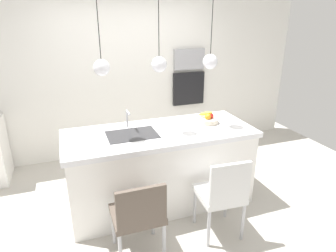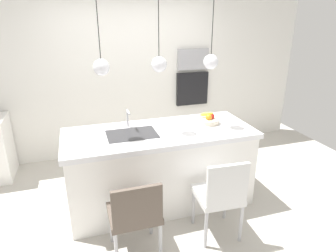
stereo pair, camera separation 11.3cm
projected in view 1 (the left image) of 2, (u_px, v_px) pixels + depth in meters
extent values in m
plane|color=#BCB7AD|center=(161.00, 200.00, 3.73)|extent=(6.60, 6.60, 0.00)
cube|color=silver|center=(128.00, 75.00, 4.73)|extent=(6.00, 0.10, 2.60)
cube|color=white|center=(160.00, 170.00, 3.58)|extent=(2.14, 0.83, 0.89)
cube|color=white|center=(160.00, 133.00, 3.41)|extent=(2.20, 0.89, 0.06)
cube|color=#2D2D30|center=(132.00, 135.00, 3.30)|extent=(0.56, 0.40, 0.02)
cylinder|color=silver|center=(127.00, 119.00, 3.47)|extent=(0.02, 0.02, 0.22)
cylinder|color=silver|center=(128.00, 113.00, 3.37)|extent=(0.02, 0.16, 0.02)
cylinder|color=beige|center=(208.00, 121.00, 3.65)|extent=(0.25, 0.25, 0.06)
sphere|color=red|center=(211.00, 116.00, 3.64)|extent=(0.07, 0.07, 0.07)
sphere|color=orange|center=(208.00, 117.00, 3.61)|extent=(0.08, 0.08, 0.08)
ellipsoid|color=yellow|center=(206.00, 114.00, 3.65)|extent=(0.16, 0.16, 0.09)
cube|color=#9E9EA3|center=(189.00, 59.00, 4.92)|extent=(0.54, 0.08, 0.34)
cube|color=black|center=(188.00, 88.00, 5.10)|extent=(0.56, 0.08, 0.56)
cube|color=brown|center=(137.00, 214.00, 2.79)|extent=(0.47, 0.43, 0.06)
cube|color=brown|center=(142.00, 207.00, 2.54)|extent=(0.45, 0.04, 0.37)
cylinder|color=#B2B2B7|center=(153.00, 218.00, 3.10)|extent=(0.04, 0.04, 0.41)
cylinder|color=#B2B2B7|center=(113.00, 227.00, 2.97)|extent=(0.04, 0.04, 0.41)
cylinder|color=#B2B2B7|center=(164.00, 241.00, 2.77)|extent=(0.04, 0.04, 0.41)
cylinder|color=#B2B2B7|center=(121.00, 252.00, 2.64)|extent=(0.04, 0.04, 0.41)
cube|color=silver|center=(219.00, 194.00, 3.06)|extent=(0.47, 0.47, 0.06)
cube|color=silver|center=(230.00, 184.00, 2.79)|extent=(0.42, 0.07, 0.42)
cylinder|color=#B2B2B7|center=(226.00, 201.00, 3.36)|extent=(0.04, 0.04, 0.43)
cylinder|color=#B2B2B7|center=(195.00, 206.00, 3.26)|extent=(0.04, 0.04, 0.43)
cylinder|color=#B2B2B7|center=(243.00, 222.00, 3.02)|extent=(0.04, 0.04, 0.43)
cylinder|color=#B2B2B7|center=(209.00, 229.00, 2.92)|extent=(0.04, 0.04, 0.43)
sphere|color=silver|center=(102.00, 68.00, 2.94)|extent=(0.17, 0.17, 0.17)
cylinder|color=black|center=(98.00, 27.00, 2.81)|extent=(0.01, 0.01, 0.60)
sphere|color=silver|center=(159.00, 64.00, 3.13)|extent=(0.17, 0.17, 0.17)
cylinder|color=black|center=(159.00, 26.00, 3.00)|extent=(0.01, 0.01, 0.60)
sphere|color=silver|center=(210.00, 62.00, 3.32)|extent=(0.17, 0.17, 0.17)
cylinder|color=black|center=(212.00, 26.00, 3.19)|extent=(0.01, 0.01, 0.60)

